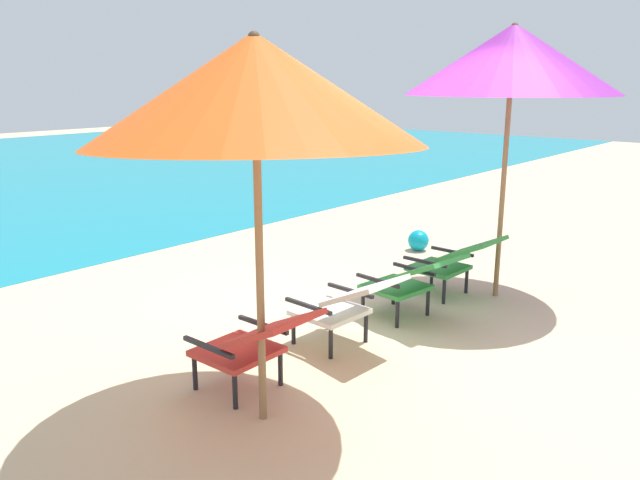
{
  "coord_description": "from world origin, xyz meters",
  "views": [
    {
      "loc": [
        -4.17,
        -2.99,
        2.15
      ],
      "look_at": [
        0.0,
        0.56,
        0.75
      ],
      "focal_mm": 35.21,
      "sensor_mm": 36.0,
      "label": 1
    }
  ],
  "objects_px": {
    "lounge_chair_near_left": "(346,302)",
    "beach_ball": "(418,240)",
    "lounge_chair_near_right": "(411,278)",
    "beach_umbrella_left": "(255,91)",
    "lounge_chair_far_right": "(454,259)",
    "beach_umbrella_right": "(512,60)",
    "lounge_chair_far_left": "(254,341)"
  },
  "relations": [
    {
      "from": "lounge_chair_far_left",
      "to": "lounge_chair_near_right",
      "type": "distance_m",
      "value": 1.9
    },
    {
      "from": "lounge_chair_near_right",
      "to": "beach_umbrella_right",
      "type": "bearing_deg",
      "value": -14.56
    },
    {
      "from": "lounge_chair_far_left",
      "to": "lounge_chair_near_right",
      "type": "xyz_separation_m",
      "value": [
        1.9,
        -0.06,
        0.0
      ]
    },
    {
      "from": "lounge_chair_far_right",
      "to": "lounge_chair_far_left",
      "type": "bearing_deg",
      "value": 178.94
    },
    {
      "from": "lounge_chair_far_right",
      "to": "lounge_chair_near_left",
      "type": "bearing_deg",
      "value": 178.35
    },
    {
      "from": "lounge_chair_near_left",
      "to": "lounge_chair_near_right",
      "type": "xyz_separation_m",
      "value": [
        0.88,
        -0.06,
        0.0
      ]
    },
    {
      "from": "lounge_chair_near_left",
      "to": "lounge_chair_far_right",
      "type": "distance_m",
      "value": 1.69
    },
    {
      "from": "lounge_chair_near_right",
      "to": "beach_ball",
      "type": "distance_m",
      "value": 2.5
    },
    {
      "from": "beach_ball",
      "to": "lounge_chair_far_right",
      "type": "bearing_deg",
      "value": -137.43
    },
    {
      "from": "lounge_chair_near_left",
      "to": "beach_umbrella_right",
      "type": "height_order",
      "value": "beach_umbrella_right"
    },
    {
      "from": "beach_umbrella_left",
      "to": "beach_umbrella_right",
      "type": "relative_size",
      "value": 1.01
    },
    {
      "from": "lounge_chair_near_left",
      "to": "beach_umbrella_right",
      "type": "xyz_separation_m",
      "value": [
        2.04,
        -0.36,
        1.93
      ]
    },
    {
      "from": "lounge_chair_far_right",
      "to": "beach_umbrella_right",
      "type": "bearing_deg",
      "value": -42.18
    },
    {
      "from": "beach_ball",
      "to": "beach_umbrella_right",
      "type": "bearing_deg",
      "value": -122.86
    },
    {
      "from": "beach_umbrella_left",
      "to": "beach_umbrella_right",
      "type": "height_order",
      "value": "beach_umbrella_right"
    },
    {
      "from": "lounge_chair_near_left",
      "to": "beach_ball",
      "type": "height_order",
      "value": "lounge_chair_near_left"
    },
    {
      "from": "lounge_chair_far_left",
      "to": "beach_umbrella_right",
      "type": "distance_m",
      "value": 3.63
    },
    {
      "from": "lounge_chair_near_right",
      "to": "beach_ball",
      "type": "xyz_separation_m",
      "value": [
        2.15,
        1.24,
        -0.27
      ]
    },
    {
      "from": "lounge_chair_near_left",
      "to": "beach_umbrella_left",
      "type": "xyz_separation_m",
      "value": [
        -1.21,
        -0.27,
        1.68
      ]
    },
    {
      "from": "lounge_chair_near_left",
      "to": "lounge_chair_far_right",
      "type": "xyz_separation_m",
      "value": [
        1.69,
        -0.05,
        0.0
      ]
    },
    {
      "from": "beach_umbrella_left",
      "to": "lounge_chair_near_right",
      "type": "bearing_deg",
      "value": 5.63
    },
    {
      "from": "lounge_chair_near_right",
      "to": "beach_umbrella_left",
      "type": "bearing_deg",
      "value": -174.37
    },
    {
      "from": "lounge_chair_far_left",
      "to": "lounge_chair_near_left",
      "type": "bearing_deg",
      "value": -0.08
    },
    {
      "from": "lounge_chair_far_left",
      "to": "lounge_chair_near_right",
      "type": "relative_size",
      "value": 0.94
    },
    {
      "from": "lounge_chair_near_right",
      "to": "beach_umbrella_right",
      "type": "distance_m",
      "value": 2.27
    },
    {
      "from": "lounge_chair_far_left",
      "to": "beach_umbrella_left",
      "type": "xyz_separation_m",
      "value": [
        -0.18,
        -0.27,
        1.68
      ]
    },
    {
      "from": "lounge_chair_far_left",
      "to": "lounge_chair_far_right",
      "type": "distance_m",
      "value": 2.72
    },
    {
      "from": "beach_umbrella_left",
      "to": "beach_umbrella_right",
      "type": "bearing_deg",
      "value": -1.67
    },
    {
      "from": "lounge_chair_far_right",
      "to": "beach_ball",
      "type": "xyz_separation_m",
      "value": [
        1.34,
        1.23,
        -0.27
      ]
    },
    {
      "from": "lounge_chair_far_left",
      "to": "beach_umbrella_left",
      "type": "relative_size",
      "value": 0.31
    },
    {
      "from": "lounge_chair_near_right",
      "to": "beach_ball",
      "type": "relative_size",
      "value": 3.46
    },
    {
      "from": "lounge_chair_far_left",
      "to": "beach_ball",
      "type": "relative_size",
      "value": 3.26
    }
  ]
}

